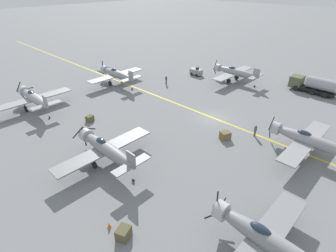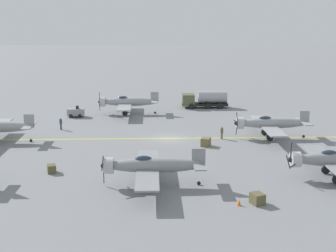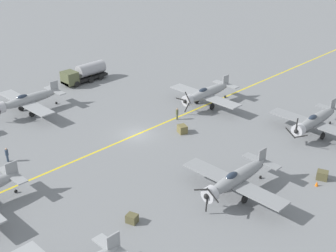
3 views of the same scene
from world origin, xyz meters
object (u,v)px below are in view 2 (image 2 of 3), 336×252
(airplane_mid_left, at_px, (151,166))
(fuel_tanker, at_px, (205,99))
(supply_crate_outboard, at_px, (52,169))
(ground_crew_inspecting, at_px, (61,123))
(airplane_near_center, at_px, (270,123))
(airplane_near_left, at_px, (336,159))
(tow_tractor, at_px, (76,112))
(airplane_mid_right, at_px, (127,102))
(traffic_cone, at_px, (239,202))
(ground_crew_walking, at_px, (222,132))
(supply_crate_by_tanker, at_px, (257,199))
(supply_crate_mid_lane, at_px, (206,142))

(airplane_mid_left, bearing_deg, fuel_tanker, -10.34)
(fuel_tanker, relative_size, supply_crate_outboard, 7.89)
(ground_crew_inspecting, bearing_deg, airplane_near_center, -101.02)
(airplane_near_left, distance_m, supply_crate_outboard, 28.86)
(fuel_tanker, relative_size, tow_tractor, 3.08)
(airplane_near_center, bearing_deg, airplane_mid_right, 47.19)
(airplane_mid_right, bearing_deg, traffic_cone, -166.00)
(supply_crate_outboard, bearing_deg, tow_tractor, 3.81)
(airplane_near_center, xyz_separation_m, ground_crew_inspecting, (5.59, 28.71, -1.06))
(tow_tractor, xyz_separation_m, traffic_cone, (-36.62, -19.74, -0.52))
(airplane_mid_left, xyz_separation_m, airplane_near_center, (17.39, -15.73, 0.00))
(airplane_mid_left, distance_m, ground_crew_walking, 19.44)
(airplane_mid_right, height_order, ground_crew_walking, airplane_mid_right)
(airplane_mid_right, height_order, airplane_near_center, airplane_mid_right)
(airplane_mid_left, relative_size, ground_crew_walking, 7.08)
(airplane_near_center, distance_m, supply_crate_by_tanker, 23.20)
(airplane_mid_left, height_order, supply_crate_outboard, airplane_mid_left)
(fuel_tanker, relative_size, ground_crew_walking, 4.72)
(supply_crate_mid_lane, bearing_deg, supply_crate_outboard, 119.34)
(tow_tractor, height_order, supply_crate_mid_lane, tow_tractor)
(airplane_mid_right, xyz_separation_m, supply_crate_by_tanker, (-38.47, -13.21, -1.53))
(airplane_mid_left, relative_size, traffic_cone, 21.82)
(airplane_mid_left, relative_size, airplane_near_left, 1.00)
(airplane_mid_left, relative_size, supply_crate_by_tanker, 10.28)
(supply_crate_outboard, bearing_deg, supply_crate_by_tanker, -114.51)
(airplane_near_center, height_order, traffic_cone, airplane_near_center)
(supply_crate_mid_lane, relative_size, supply_crate_outboard, 1.22)
(ground_crew_inspecting, distance_m, supply_crate_by_tanker, 35.55)
(airplane_mid_right, distance_m, traffic_cone, 40.48)
(ground_crew_walking, distance_m, supply_crate_outboard, 23.53)
(airplane_near_left, bearing_deg, supply_crate_by_tanker, 138.21)
(airplane_mid_right, bearing_deg, supply_crate_outboard, 165.25)
(ground_crew_walking, distance_m, traffic_cone, 22.23)
(airplane_near_left, xyz_separation_m, supply_crate_mid_lane, (12.41, 11.54, -1.50))
(supply_crate_by_tanker, bearing_deg, airplane_near_left, -56.04)
(airplane_mid_right, relative_size, ground_crew_inspecting, 6.89)
(tow_tractor, relative_size, ground_crew_walking, 1.53)
(tow_tractor, bearing_deg, airplane_mid_right, -75.37)
(airplane_mid_left, bearing_deg, ground_crew_inspecting, 32.72)
(airplane_mid_left, relative_size, ground_crew_inspecting, 6.89)
(fuel_tanker, bearing_deg, airplane_mid_left, 166.41)
(ground_crew_walking, height_order, traffic_cone, ground_crew_walking)
(supply_crate_mid_lane, distance_m, supply_crate_outboard, 19.67)
(traffic_cone, bearing_deg, ground_crew_inspecting, 36.17)
(supply_crate_outboard, relative_size, traffic_cone, 1.84)
(airplane_near_center, xyz_separation_m, tow_tractor, (14.14, 27.93, -1.22))
(airplane_mid_left, height_order, supply_crate_by_tanker, airplane_mid_left)
(supply_crate_by_tanker, bearing_deg, airplane_near_center, -16.43)
(airplane_mid_right, bearing_deg, airplane_mid_left, -175.80)
(airplane_near_center, bearing_deg, fuel_tanker, 13.47)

